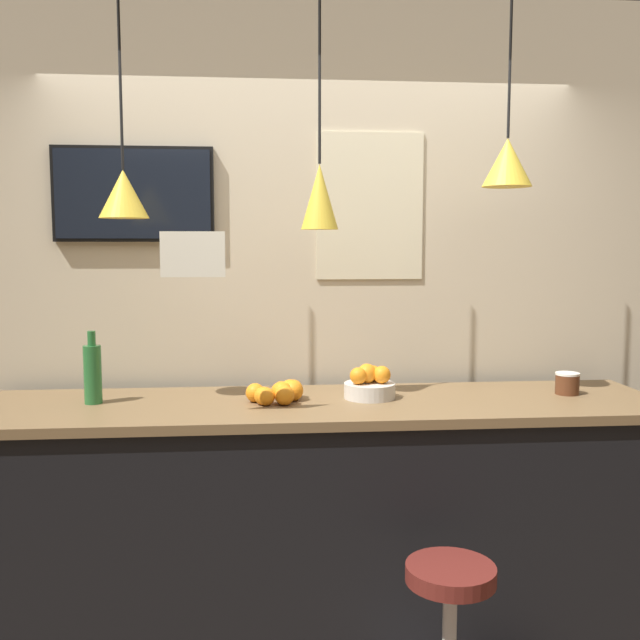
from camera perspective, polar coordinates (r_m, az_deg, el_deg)
name	(u,v)px	position (r m, az deg, el deg)	size (l,w,h in m)	color
back_wall	(311,302)	(3.47, -0.71, 1.44)	(8.00, 0.06, 2.90)	beige
service_counter	(320,521)	(3.22, 0.00, -15.77)	(2.96, 0.73, 1.06)	black
bar_stool	(450,628)	(2.75, 10.32, -23.05)	(0.38, 0.38, 0.62)	#B7B7BC
fruit_bowl	(370,385)	(3.13, 4.00, -5.19)	(0.22, 0.22, 0.15)	beige
orange_pile	(281,392)	(3.06, -3.11, -5.76)	(0.25, 0.22, 0.09)	orange
juice_bottle	(93,373)	(3.15, -17.73, -4.05)	(0.07, 0.07, 0.31)	#286B33
spread_jar	(567,383)	(3.38, 19.18, -4.81)	(0.11, 0.11, 0.10)	#562D19
pendant_lamp_left	(123,192)	(3.05, -15.45, 9.81)	(0.20, 0.20, 0.97)	black
pendant_lamp_middle	(320,195)	(3.02, -0.03, 9.96)	(0.16, 0.16, 1.01)	black
pendant_lamp_right	(507,162)	(3.20, 14.76, 12.15)	(0.21, 0.21, 0.83)	black
mounted_tv	(134,194)	(3.45, -14.69, 9.71)	(0.74, 0.04, 0.44)	black
hanging_menu_board	(193,254)	(2.70, -10.15, 5.20)	(0.24, 0.01, 0.17)	white
wall_poster	(370,206)	(3.46, 4.01, 9.06)	(0.51, 0.01, 0.70)	beige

